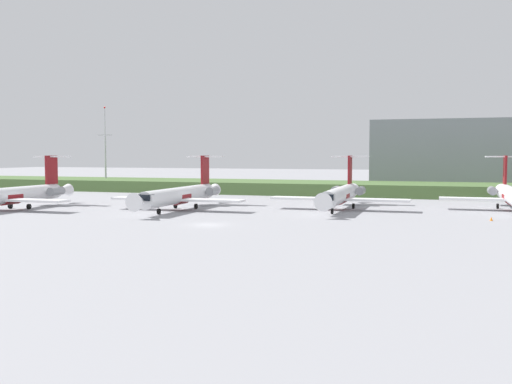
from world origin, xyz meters
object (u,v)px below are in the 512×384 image
regional_jet_second (12,195)px  antenna_mast (105,154)px  safety_cone_front_marker (491,219)px  regional_jet_fifth (511,195)px  regional_jet_third (181,194)px  regional_jet_fourth (341,194)px

regional_jet_second → antenna_mast: 61.43m
antenna_mast → safety_cone_front_marker: (93.32, -50.84, -8.92)m
regional_jet_second → regional_jet_fifth: 82.77m
regional_jet_second → safety_cone_front_marker: bearing=5.6°
antenna_mast → regional_jet_third: bearing=-47.3°
regional_jet_fourth → safety_cone_front_marker: 24.98m
regional_jet_third → safety_cone_front_marker: 48.01m
antenna_mast → regional_jet_fourth: bearing=-29.8°
regional_jet_third → antenna_mast: antenna_mast is taller
regional_jet_second → regional_jet_fifth: size_ratio=1.00×
regional_jet_third → regional_jet_fifth: same height
regional_jet_third → safety_cone_front_marker: size_ratio=56.36×
regional_jet_fourth → antenna_mast: size_ratio=1.40×
regional_jet_fifth → safety_cone_front_marker: (-4.50, -17.40, -2.26)m
regional_jet_second → safety_cone_front_marker: 74.90m
regional_jet_second → regional_jet_fifth: bearing=17.3°
regional_jet_second → antenna_mast: (-18.82, 58.10, 6.66)m
regional_jet_third → regional_jet_fourth: size_ratio=1.00×
regional_jet_fifth → safety_cone_front_marker: bearing=-104.5°
regional_jet_fifth → safety_cone_front_marker: regional_jet_fifth is taller
antenna_mast → safety_cone_front_marker: 106.65m
regional_jet_fifth → regional_jet_second: bearing=-162.7°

